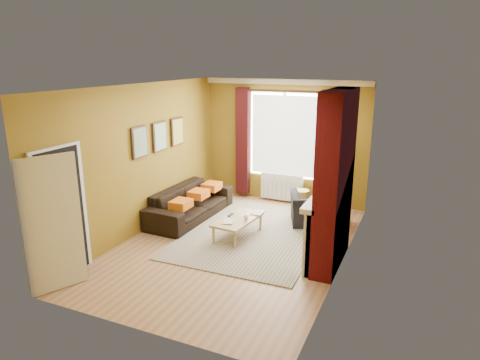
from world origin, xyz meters
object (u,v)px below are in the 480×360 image
at_px(wicker_stool, 301,199).
at_px(floor_lamp, 342,160).
at_px(sofa, 190,203).
at_px(coffee_table, 238,220).
at_px(armchair, 316,209).

bearing_deg(wicker_stool, floor_lamp, 2.32).
height_order(sofa, coffee_table, sofa).
bearing_deg(floor_lamp, wicker_stool, -177.68).
relative_size(coffee_table, floor_lamp, 0.77).
xyz_separation_m(sofa, coffee_table, (1.33, -0.52, 0.01)).
bearing_deg(armchair, wicker_stool, -77.00).
bearing_deg(sofa, floor_lamp, -59.58).
xyz_separation_m(wicker_stool, floor_lamp, (0.82, 0.03, 0.97)).
distance_m(sofa, coffee_table, 1.43).
height_order(coffee_table, wicker_stool, wicker_stool).
height_order(armchair, floor_lamp, floor_lamp).
distance_m(wicker_stool, floor_lamp, 1.28).
xyz_separation_m(sofa, armchair, (2.50, 0.69, 0.00)).
bearing_deg(sofa, coffee_table, -109.46).
relative_size(coffee_table, wicker_stool, 2.72).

